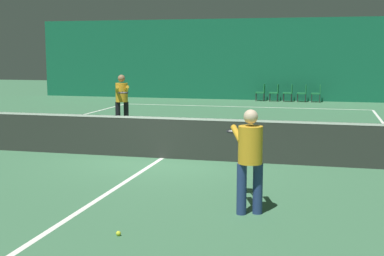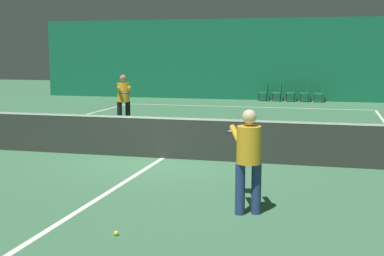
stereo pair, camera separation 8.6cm
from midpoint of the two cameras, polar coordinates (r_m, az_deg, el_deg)
ground_plane at (r=12.22m, az=-3.40°, el=-3.24°), size 60.00×60.00×0.00m
backdrop_curtain at (r=27.17m, az=6.51°, el=7.28°), size 23.00×0.12×4.06m
court_line_baseline_far at (r=23.72m, az=5.27°, el=2.27°), size 11.00×0.10×0.00m
court_line_service_far at (r=18.35m, az=2.61°, el=0.58°), size 8.25×0.10×0.00m
court_line_centre at (r=12.22m, az=-3.40°, el=-3.23°), size 0.10×12.80×0.00m
tennis_net at (r=12.13m, az=-3.42°, el=-0.87°), size 12.00×0.10×1.07m
player_near at (r=7.96m, az=5.84°, el=-2.68°), size 0.81×1.34×1.57m
player_far at (r=17.16m, az=-7.64°, el=3.30°), size 0.88×1.39×1.69m
courtside_chair_0 at (r=26.63m, az=7.36°, el=3.92°), size 0.44×0.44×0.84m
courtside_chair_1 at (r=26.56m, az=8.80°, el=3.88°), size 0.44×0.44×0.84m
courtside_chair_2 at (r=26.50m, az=10.25°, el=3.83°), size 0.44×0.44×0.84m
courtside_chair_3 at (r=26.47m, az=11.70°, el=3.79°), size 0.44×0.44×0.84m
courtside_chair_4 at (r=26.45m, az=13.15°, el=3.74°), size 0.44×0.44×0.84m
tennis_ball at (r=7.24m, az=-8.20°, el=-11.06°), size 0.07×0.07×0.07m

